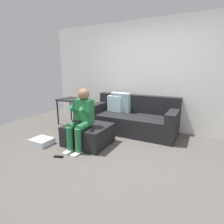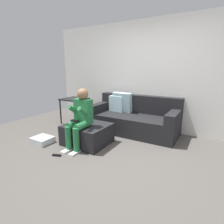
{
  "view_description": "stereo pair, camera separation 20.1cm",
  "coord_description": "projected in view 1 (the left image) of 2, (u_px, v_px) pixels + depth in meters",
  "views": [
    {
      "loc": [
        1.16,
        -2.31,
        1.46
      ],
      "look_at": [
        -0.51,
        0.94,
        0.57
      ],
      "focal_mm": 28.56,
      "sensor_mm": 36.0,
      "label": 1
    },
    {
      "loc": [
        1.34,
        -2.21,
        1.46
      ],
      "look_at": [
        -0.51,
        0.94,
        0.57
      ],
      "focal_mm": 28.56,
      "sensor_mm": 36.0,
      "label": 2
    }
  ],
  "objects": [
    {
      "name": "storage_bin",
      "position": [
        42.0,
        141.0,
        3.51
      ],
      "size": [
        0.4,
        0.34,
        0.12
      ],
      "primitive_type": "cube",
      "rotation": [
        0.0,
        0.0,
        -0.02
      ],
      "color": "silver",
      "rests_on": "ground_plane"
    },
    {
      "name": "ottoman",
      "position": [
        88.0,
        134.0,
        3.51
      ],
      "size": [
        0.83,
        0.74,
        0.39
      ],
      "primitive_type": "cube",
      "color": "black",
      "rests_on": "ground_plane"
    },
    {
      "name": "wall_back",
      "position": [
        150.0,
        76.0,
        4.24
      ],
      "size": [
        5.46,
        0.1,
        2.55
      ],
      "primitive_type": "cube",
      "color": "silver",
      "rests_on": "ground_plane"
    },
    {
      "name": "person_seated",
      "position": [
        81.0,
        117.0,
        3.25
      ],
      "size": [
        0.34,
        0.61,
        1.11
      ],
      "color": "#26723F",
      "rests_on": "ground_plane"
    },
    {
      "name": "remote_near_ottoman",
      "position": [
        59.0,
        157.0,
        3.0
      ],
      "size": [
        0.16,
        0.1,
        0.02
      ],
      "primitive_type": "cube",
      "rotation": [
        0.0,
        0.0,
        0.34
      ],
      "color": "black",
      "rests_on": "ground_plane"
    },
    {
      "name": "couch_sectional",
      "position": [
        132.0,
        118.0,
        4.21
      ],
      "size": [
        2.01,
        0.89,
        0.9
      ],
      "color": "black",
      "rests_on": "ground_plane"
    },
    {
      "name": "side_table",
      "position": [
        72.0,
        102.0,
        4.75
      ],
      "size": [
        0.6,
        0.59,
        0.68
      ],
      "color": "black",
      "rests_on": "ground_plane"
    },
    {
      "name": "ground_plane",
      "position": [
        113.0,
        162.0,
        2.85
      ],
      "size": [
        7.1,
        7.1,
        0.0
      ],
      "primitive_type": "plane",
      "color": "#544F49"
    }
  ]
}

